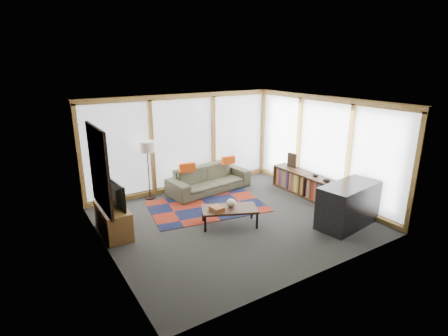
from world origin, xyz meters
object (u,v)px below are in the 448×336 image
coffee_table (229,216)px  bar_counter (348,205)px  television (111,195)px  sofa (209,179)px  tv_console (113,220)px  floor_lamp (148,170)px  bookshelf (309,186)px

coffee_table → bar_counter: size_ratio=0.81×
television → coffee_table: bearing=-117.2°
sofa → tv_console: 3.11m
television → bar_counter: size_ratio=0.64×
bar_counter → tv_console: bearing=144.6°
coffee_table → bar_counter: bar_counter is taller
coffee_table → television: 2.49m
floor_lamp → television: size_ratio=1.62×
tv_console → bar_counter: bearing=-27.4°
bookshelf → television: size_ratio=2.57×
bookshelf → bar_counter: bar_counter is taller
bookshelf → television: bearing=172.6°
floor_lamp → bar_counter: bearing=-50.6°
television → tv_console: bearing=38.4°
television → bar_counter: (4.38, -2.26, -0.39)m
sofa → bar_counter: bearing=-73.1°
tv_console → sofa: bearing=21.1°
sofa → tv_console: (-2.90, -1.12, -0.04)m
floor_lamp → bookshelf: (3.56, -2.10, -0.45)m
sofa → bar_counter: size_ratio=1.57×
sofa → television: bearing=-165.4°
bookshelf → sofa: bearing=138.4°
floor_lamp → coffee_table: 2.62m
floor_lamp → coffee_table: floor_lamp is taller
sofa → floor_lamp: floor_lamp is taller
coffee_table → television: bearing=157.2°
coffee_table → tv_console: size_ratio=1.01×
sofa → television: television is taller
sofa → bar_counter: bar_counter is taller
tv_console → bookshelf: bearing=-7.5°
sofa → floor_lamp: (-1.57, 0.33, 0.42)m
floor_lamp → bookshelf: floor_lamp is taller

